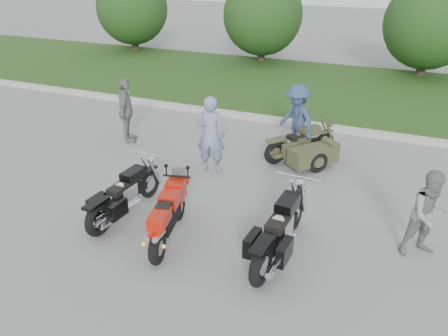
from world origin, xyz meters
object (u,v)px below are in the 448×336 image
at_px(cruiser_left, 123,197).
at_px(person_grey, 429,214).
at_px(person_stripe, 211,135).
at_px(person_back, 126,111).
at_px(cruiser_sidecar, 307,150).
at_px(cruiser_right, 279,233).
at_px(sportbike_red, 168,215).
at_px(person_denim, 297,120).

relative_size(cruiser_left, person_grey, 1.42).
height_order(person_stripe, person_grey, person_stripe).
bearing_deg(person_back, cruiser_sidecar, -108.20).
distance_m(cruiser_right, person_grey, 2.54).
xyz_separation_m(cruiser_sidecar, person_back, (-4.89, -0.43, 0.50)).
relative_size(person_stripe, person_grey, 1.18).
distance_m(sportbike_red, cruiser_right, 1.98).
height_order(sportbike_red, cruiser_sidecar, sportbike_red).
xyz_separation_m(cruiser_sidecar, person_grey, (2.69, -2.73, 0.41)).
relative_size(sportbike_red, person_stripe, 1.04).
height_order(cruiser_right, person_stripe, person_stripe).
height_order(cruiser_right, person_grey, person_grey).
xyz_separation_m(cruiser_left, cruiser_sidecar, (2.76, 3.75, -0.06)).
xyz_separation_m(cruiser_right, person_back, (-5.30, 3.37, 0.40)).
xyz_separation_m(person_stripe, person_denim, (1.57, 1.83, -0.02)).
relative_size(sportbike_red, cruiser_sidecar, 1.01).
relative_size(person_stripe, person_denim, 1.03).
bearing_deg(cruiser_right, person_grey, 28.71).
relative_size(person_grey, person_denim, 0.87).
relative_size(cruiser_sidecar, person_stripe, 1.03).
relative_size(sportbike_red, person_denim, 1.07).
bearing_deg(person_grey, person_stripe, 130.91).
bearing_deg(sportbike_red, person_stripe, 86.63).
bearing_deg(person_grey, person_denim, 101.89).
bearing_deg(person_denim, cruiser_right, -42.43).
relative_size(person_denim, person_back, 1.03).
bearing_deg(cruiser_sidecar, cruiser_left, -85.86).
bearing_deg(sportbike_red, person_grey, 5.48).
height_order(cruiser_left, person_grey, person_grey).
distance_m(sportbike_red, person_stripe, 2.96).
bearing_deg(cruiser_sidecar, person_denim, 166.76).
height_order(cruiser_right, person_back, person_back).
bearing_deg(cruiser_left, person_stripe, 77.92).
height_order(cruiser_left, cruiser_sidecar, cruiser_left).
bearing_deg(cruiser_left, cruiser_right, 3.26).
bearing_deg(person_stripe, person_grey, 152.92).
bearing_deg(person_grey, sportbike_red, 166.83).
distance_m(cruiser_left, cruiser_sidecar, 4.66).
xyz_separation_m(sportbike_red, person_denim, (1.10, 4.73, 0.36)).
bearing_deg(sportbike_red, cruiser_sidecar, 56.70).
height_order(cruiser_sidecar, person_back, person_back).
height_order(person_grey, person_denim, person_denim).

